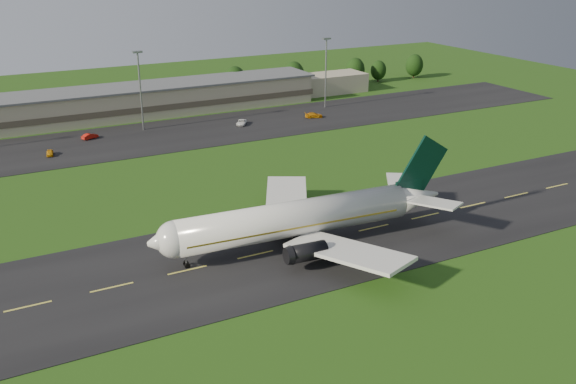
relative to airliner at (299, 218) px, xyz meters
name	(u,v)px	position (x,y,z in m)	size (l,w,h in m)	color
ground	(255,255)	(-7.63, 0.06, -4.66)	(360.00, 360.00, 0.00)	#204010
taxiway	(255,255)	(-7.63, 0.06, -4.61)	(220.00, 30.00, 0.10)	black
apron	(133,140)	(-7.63, 72.06, -4.61)	(260.00, 30.00, 0.10)	black
airliner	(299,218)	(0.00, 0.00, 0.00)	(51.30, 42.09, 15.57)	silver
terminal	(132,102)	(-1.22, 96.24, -0.67)	(145.00, 16.00, 8.40)	tan
light_mast_centre	(140,81)	(-2.63, 80.06, 8.08)	(2.40, 1.20, 20.35)	gray
light_mast_east	(326,64)	(52.37, 80.06, 8.08)	(2.40, 1.20, 20.35)	gray
tree_line	(219,83)	(29.10, 105.90, 0.12)	(194.28, 8.70, 9.75)	black
service_vehicle_a	(50,153)	(-27.74, 67.85, -3.93)	(1.49, 3.70, 1.26)	#CC880C
service_vehicle_b	(90,136)	(-16.83, 77.53, -3.87)	(1.46, 4.18, 1.38)	#A6140B
service_vehicle_c	(242,122)	(21.98, 72.62, -3.90)	(2.21, 4.79, 1.33)	white
service_vehicle_d	(314,115)	(42.97, 70.40, -3.84)	(2.02, 4.98, 1.44)	#CB7E0B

